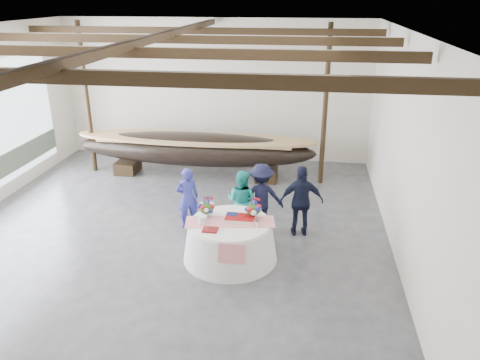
# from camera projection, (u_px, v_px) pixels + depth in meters

# --- Properties ---
(floor) EXTENTS (10.00, 12.00, 0.01)m
(floor) POSITION_uv_depth(u_px,v_px,m) (164.00, 242.00, 10.48)
(floor) COLOR #3D3D42
(floor) RESTS_ON ground
(wall_back) EXTENTS (10.00, 0.02, 4.50)m
(wall_back) POSITION_uv_depth(u_px,v_px,m) (215.00, 91.00, 15.15)
(wall_back) COLOR silver
(wall_back) RESTS_ON ground
(wall_right) EXTENTS (0.02, 12.00, 4.50)m
(wall_right) POSITION_uv_depth(u_px,v_px,m) (409.00, 158.00, 8.96)
(wall_right) COLOR silver
(wall_right) RESTS_ON ground
(ceiling) EXTENTS (10.00, 12.00, 0.01)m
(ceiling) POSITION_uv_depth(u_px,v_px,m) (150.00, 33.00, 8.81)
(ceiling) COLOR white
(ceiling) RESTS_ON wall_back
(pavilion_structure) EXTENTS (9.80, 11.76, 4.50)m
(pavilion_structure) POSITION_uv_depth(u_px,v_px,m) (163.00, 55.00, 9.66)
(pavilion_structure) COLOR black
(pavilion_structure) RESTS_ON ground
(longboat_display) EXTENTS (7.21, 1.44, 1.35)m
(longboat_display) POSITION_uv_depth(u_px,v_px,m) (195.00, 149.00, 13.98)
(longboat_display) COLOR black
(longboat_display) RESTS_ON ground
(banquet_table) EXTENTS (1.97, 1.97, 0.84)m
(banquet_table) POSITION_uv_depth(u_px,v_px,m) (230.00, 240.00, 9.71)
(banquet_table) COLOR silver
(banquet_table) RESTS_ON ground
(tabletop_items) EXTENTS (1.88, 0.96, 0.40)m
(tabletop_items) POSITION_uv_depth(u_px,v_px,m) (229.00, 212.00, 9.64)
(tabletop_items) COLOR red
(tabletop_items) RESTS_ON banquet_table
(guest_woman_blue) EXTENTS (0.64, 0.55, 1.48)m
(guest_woman_blue) POSITION_uv_depth(u_px,v_px,m) (188.00, 198.00, 10.93)
(guest_woman_blue) COLOR navy
(guest_woman_blue) RESTS_ON ground
(guest_woman_teal) EXTENTS (0.86, 0.76, 1.49)m
(guest_woman_teal) POSITION_uv_depth(u_px,v_px,m) (241.00, 201.00, 10.75)
(guest_woman_teal) COLOR teal
(guest_woman_teal) RESTS_ON ground
(guest_man_left) EXTENTS (1.11, 0.73, 1.61)m
(guest_man_left) POSITION_uv_depth(u_px,v_px,m) (261.00, 197.00, 10.83)
(guest_man_left) COLOR black
(guest_man_left) RESTS_ON ground
(guest_man_right) EXTENTS (1.02, 0.53, 1.67)m
(guest_man_right) POSITION_uv_depth(u_px,v_px,m) (302.00, 201.00, 10.53)
(guest_man_right) COLOR black
(guest_man_right) RESTS_ON ground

